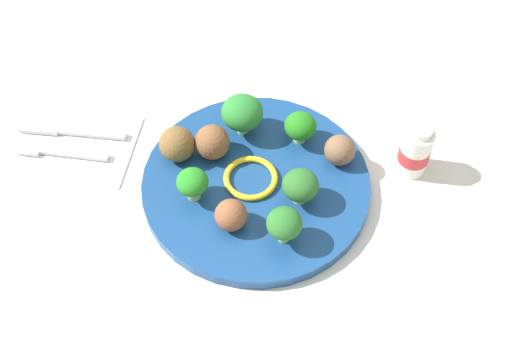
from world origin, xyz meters
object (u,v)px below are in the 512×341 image
at_px(meatball_center, 231,215).
at_px(broccoli_floret_back_right, 284,224).
at_px(broccoli_floret_front_right, 242,113).
at_px(plate, 256,184).
at_px(meatball_mid_left, 177,144).
at_px(meatball_front_right, 212,142).
at_px(fork, 57,151).
at_px(knife, 67,130).
at_px(pepper_ring_front_right, 250,180).
at_px(broccoli_floret_center, 193,183).
at_px(broccoli_floret_near_rim, 300,126).
at_px(broccoli_floret_back_left, 300,186).
at_px(meatball_back_left, 340,150).
at_px(yogurt_bottle, 415,151).
at_px(napkin, 69,144).

bearing_deg(meatball_center, broccoli_floret_back_right, 168.90).
bearing_deg(broccoli_floret_front_right, plate, 109.79).
bearing_deg(meatball_mid_left, meatball_front_right, -167.90).
bearing_deg(fork, knife, -92.39).
xyz_separation_m(broccoli_floret_front_right, meatball_center, (-0.01, 0.14, -0.01)).
distance_m(broccoli_floret_front_right, pepper_ring_front_right, 0.09).
xyz_separation_m(broccoli_floret_center, pepper_ring_front_right, (-0.06, -0.03, -0.02)).
distance_m(plate, broccoli_floret_back_right, 0.10).
bearing_deg(broccoli_floret_back_right, broccoli_floret_near_rim, -91.64).
xyz_separation_m(broccoli_floret_back_left, broccoli_floret_near_rim, (0.01, -0.09, -0.00)).
xyz_separation_m(meatball_mid_left, fork, (0.16, 0.01, -0.03)).
relative_size(broccoli_floret_back_left, meatball_back_left, 1.20).
distance_m(meatball_center, pepper_ring_front_right, 0.07).
relative_size(broccoli_floret_near_rim, yogurt_bottle, 0.56).
bearing_deg(broccoli_floret_back_right, pepper_ring_front_right, -57.01).
relative_size(meatball_mid_left, napkin, 0.26).
distance_m(broccoli_floret_center, pepper_ring_front_right, 0.07).
relative_size(broccoli_floret_near_rim, meatball_center, 1.14).
height_order(knife, yogurt_bottle, yogurt_bottle).
relative_size(broccoli_floret_front_right, yogurt_bottle, 0.72).
bearing_deg(broccoli_floret_center, napkin, -21.09).
xyz_separation_m(plate, meatball_front_right, (0.06, -0.03, 0.03)).
bearing_deg(broccoli_floret_back_left, yogurt_bottle, -149.84).
distance_m(broccoli_floret_near_rim, meatball_front_right, 0.11).
relative_size(meatball_center, fork, 0.32).
height_order(broccoli_floret_back_right, knife, broccoli_floret_back_right).
relative_size(broccoli_floret_back_right, fork, 0.41).
height_order(broccoli_floret_back_left, yogurt_bottle, yogurt_bottle).
bearing_deg(broccoli_floret_back_left, fork, -7.31).
bearing_deg(broccoli_floret_back_left, meatball_back_left, -122.75).
bearing_deg(pepper_ring_front_right, yogurt_bottle, -162.87).
bearing_deg(meatball_front_right, pepper_ring_front_right, 143.76).
xyz_separation_m(napkin, knife, (0.01, -0.02, 0.00)).
bearing_deg(meatball_front_right, broccoli_floret_front_right, -126.57).
bearing_deg(broccoli_floret_back_left, plate, -21.40).
xyz_separation_m(broccoli_floret_near_rim, meatball_back_left, (-0.05, 0.03, -0.01)).
xyz_separation_m(plate, pepper_ring_front_right, (0.01, 0.00, 0.01)).
bearing_deg(plate, fork, -4.16).
relative_size(napkin, fork, 1.41).
distance_m(broccoli_floret_near_rim, napkin, 0.30).
relative_size(broccoli_floret_back_right, meatball_center, 1.30).
bearing_deg(meatball_front_right, broccoli_floret_back_left, 153.68).
bearing_deg(plate, meatball_center, 73.30).
bearing_deg(knife, broccoli_floret_near_rim, -176.86).
relative_size(plate, pepper_ring_front_right, 4.18).
distance_m(broccoli_floret_back_left, broccoli_floret_center, 0.13).
bearing_deg(broccoli_floret_back_right, knife, -23.95).
distance_m(broccoli_floret_center, fork, 0.20).
bearing_deg(meatball_back_left, yogurt_bottle, -172.89).
height_order(broccoli_floret_back_left, broccoli_floret_near_rim, broccoli_floret_back_left).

